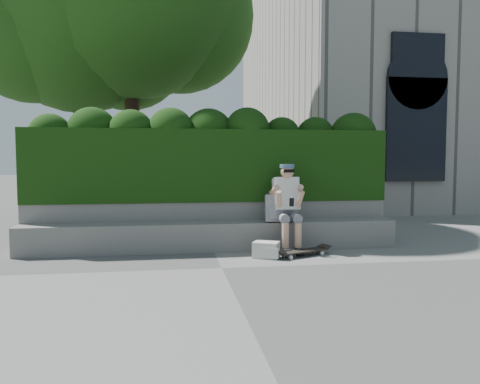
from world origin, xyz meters
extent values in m
plane|color=slate|center=(0.00, 0.00, 0.00)|extent=(80.00, 80.00, 0.00)
cube|color=gray|center=(0.00, 1.25, 0.23)|extent=(6.00, 0.45, 0.45)
cube|color=gray|center=(0.00, 1.73, 0.38)|extent=(6.00, 0.50, 0.75)
cube|color=black|center=(0.00, 1.95, 1.35)|extent=(6.00, 1.00, 1.20)
cube|color=gray|center=(9.00, 11.00, 7.50)|extent=(12.00, 12.00, 15.00)
cylinder|color=black|center=(-1.56, 5.67, 1.65)|extent=(0.35, 0.35, 3.30)
cylinder|color=black|center=(-2.83, 5.92, 1.39)|extent=(0.33, 0.33, 2.78)
sphere|color=#0F380E|center=(-2.83, 5.92, 4.82)|extent=(4.45, 4.45, 4.45)
cube|color=slate|center=(1.17, 1.20, 0.56)|extent=(0.36, 0.26, 0.22)
cube|color=white|center=(1.17, 1.13, 0.90)|extent=(0.40, 0.32, 0.55)
sphere|color=tan|center=(1.17, 1.06, 1.26)|extent=(0.21, 0.21, 0.21)
cylinder|color=#486285|center=(1.17, 1.08, 1.35)|extent=(0.23, 0.23, 0.06)
cube|color=black|center=(1.17, 0.78, 0.80)|extent=(0.07, 0.02, 0.13)
cylinder|color=tan|center=(1.07, 0.76, 0.24)|extent=(0.11, 0.11, 0.47)
cylinder|color=tan|center=(1.27, 0.76, 0.24)|extent=(0.11, 0.11, 0.47)
cube|color=black|center=(1.07, 0.70, 0.05)|extent=(0.10, 0.26, 0.10)
cube|color=black|center=(1.27, 0.70, 0.05)|extent=(0.10, 0.26, 0.10)
cube|color=black|center=(1.30, 0.59, 0.08)|extent=(0.87, 0.53, 0.02)
cylinder|color=silver|center=(1.06, 0.39, 0.03)|extent=(0.07, 0.05, 0.06)
cylinder|color=silver|center=(0.99, 0.55, 0.03)|extent=(0.07, 0.05, 0.06)
cylinder|color=silver|center=(1.61, 0.62, 0.03)|extent=(0.07, 0.05, 0.06)
cylinder|color=silver|center=(1.54, 0.79, 0.03)|extent=(0.07, 0.05, 0.06)
cube|color=#BDBCC1|center=(0.98, 1.15, 0.67)|extent=(0.31, 0.19, 0.43)
cube|color=silver|center=(0.72, 0.56, 0.12)|extent=(0.44, 0.39, 0.24)
camera|label=1|loc=(-0.69, -6.14, 1.46)|focal=35.00mm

